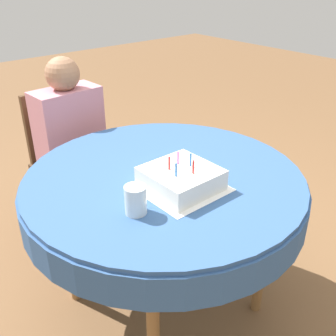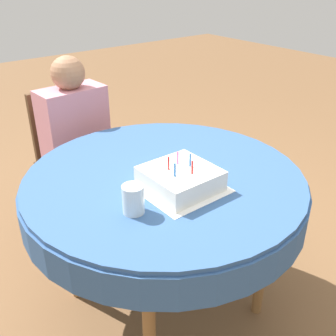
{
  "view_description": "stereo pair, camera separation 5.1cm",
  "coord_description": "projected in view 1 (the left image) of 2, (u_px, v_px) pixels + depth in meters",
  "views": [
    {
      "loc": [
        -0.95,
        -1.14,
        1.58
      ],
      "look_at": [
        -0.01,
        -0.04,
        0.81
      ],
      "focal_mm": 42.0,
      "sensor_mm": 36.0,
      "label": 1
    },
    {
      "loc": [
        -0.91,
        -1.17,
        1.58
      ],
      "look_at": [
        -0.01,
        -0.04,
        0.81
      ],
      "focal_mm": 42.0,
      "sensor_mm": 36.0,
      "label": 2
    }
  ],
  "objects": [
    {
      "name": "napkin",
      "position": [
        181.0,
        188.0,
        1.59
      ],
      "size": [
        0.32,
        0.32,
        0.0
      ],
      "color": "white",
      "rests_on": "dining_table"
    },
    {
      "name": "person",
      "position": [
        71.0,
        134.0,
        2.3
      ],
      "size": [
        0.39,
        0.31,
        1.12
      ],
      "rotation": [
        0.0,
        0.0,
        0.05
      ],
      "color": "#9E7051",
      "rests_on": "ground_plane"
    },
    {
      "name": "ground_plane",
      "position": [
        165.0,
        302.0,
        2.05
      ],
      "size": [
        12.0,
        12.0,
        0.0
      ],
      "primitive_type": "plane",
      "color": "brown"
    },
    {
      "name": "dining_table",
      "position": [
        164.0,
        192.0,
        1.73
      ],
      "size": [
        1.22,
        1.22,
        0.76
      ],
      "color": "#335689",
      "rests_on": "ground_plane"
    },
    {
      "name": "drinking_glass",
      "position": [
        136.0,
        200.0,
        1.41
      ],
      "size": [
        0.08,
        0.08,
        0.11
      ],
      "color": "silver",
      "rests_on": "dining_table"
    },
    {
      "name": "birthday_cake",
      "position": [
        181.0,
        178.0,
        1.57
      ],
      "size": [
        0.27,
        0.27,
        0.14
      ],
      "color": "white",
      "rests_on": "dining_table"
    },
    {
      "name": "chair",
      "position": [
        67.0,
        157.0,
        2.44
      ],
      "size": [
        0.43,
        0.43,
        0.9
      ],
      "rotation": [
        0.0,
        0.0,
        0.05
      ],
      "color": "#4C331E",
      "rests_on": "ground_plane"
    }
  ]
}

